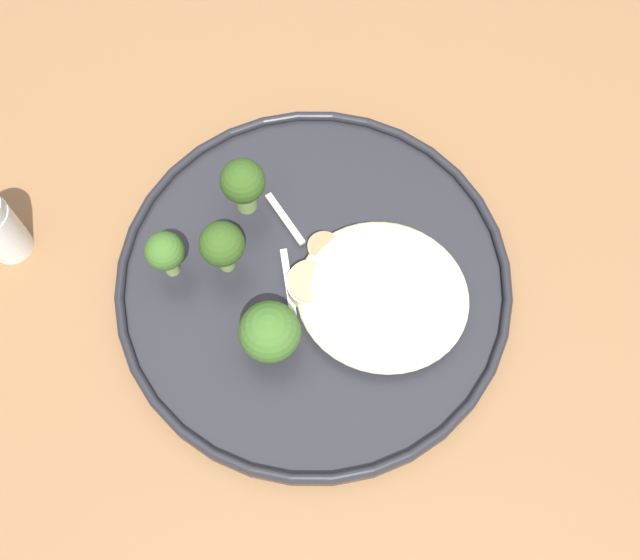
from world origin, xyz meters
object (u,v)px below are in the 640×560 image
(broccoli_floret_left_leaning, at_px, (165,252))
(seared_scallop_on_noodles, at_px, (379,303))
(seared_scallop_center_golden, at_px, (307,284))
(dinner_plate, at_px, (320,286))
(seared_scallop_right_edge, at_px, (418,291))
(broccoli_floret_beside_noodles, at_px, (243,184))
(seared_scallop_half_hidden, at_px, (325,249))
(seared_scallop_front_small, at_px, (334,288))
(broccoli_floret_front_edge, at_px, (222,245))
(broccoli_floret_split_head, at_px, (270,332))
(seared_scallop_tilted_round, at_px, (380,339))

(broccoli_floret_left_leaning, bearing_deg, seared_scallop_on_noodles, -174.09)
(seared_scallop_center_golden, bearing_deg, broccoli_floret_left_leaning, 8.14)
(dinner_plate, xyz_separation_m, seared_scallop_right_edge, (-0.07, -0.01, 0.01))
(seared_scallop_center_golden, bearing_deg, broccoli_floret_beside_noodles, -39.04)
(seared_scallop_half_hidden, height_order, seared_scallop_front_small, seared_scallop_half_hidden)
(seared_scallop_front_small, xyz_separation_m, broccoli_floret_beside_noodles, (0.08, -0.05, 0.02))
(broccoli_floret_left_leaning, bearing_deg, broccoli_floret_beside_noodles, -117.79)
(broccoli_floret_front_edge, relative_size, broccoli_floret_split_head, 1.03)
(dinner_plate, distance_m, broccoli_floret_front_edge, 0.08)
(broccoli_floret_split_head, bearing_deg, seared_scallop_on_noodles, -142.34)
(seared_scallop_tilted_round, distance_m, broccoli_floret_beside_noodles, 0.15)
(dinner_plate, relative_size, seared_scallop_center_golden, 8.27)
(dinner_plate, xyz_separation_m, broccoli_floret_beside_noodles, (0.07, -0.05, 0.04))
(seared_scallop_tilted_round, relative_size, seared_scallop_half_hidden, 1.51)
(seared_scallop_right_edge, xyz_separation_m, broccoli_floret_left_leaning, (0.18, 0.03, 0.02))
(seared_scallop_tilted_round, relative_size, seared_scallop_front_small, 1.15)
(seared_scallop_center_golden, bearing_deg, seared_scallop_tilted_round, 158.78)
(broccoli_floret_beside_noodles, bearing_deg, dinner_plate, 147.59)
(broccoli_floret_left_leaning, bearing_deg, seared_scallop_half_hidden, -156.76)
(seared_scallop_right_edge, xyz_separation_m, broccoli_floret_front_edge, (0.14, 0.02, 0.02))
(broccoli_floret_beside_noodles, xyz_separation_m, broccoli_floret_front_edge, (-0.00, 0.05, 0.00))
(seared_scallop_right_edge, bearing_deg, broccoli_floret_beside_noodles, -13.26)
(broccoli_floret_front_edge, distance_m, broccoli_floret_split_head, 0.07)
(broccoli_floret_beside_noodles, bearing_deg, seared_scallop_tilted_round, 148.86)
(broccoli_floret_split_head, bearing_deg, seared_scallop_front_small, -120.80)
(seared_scallop_tilted_round, relative_size, broccoli_floret_left_leaning, 0.72)
(dinner_plate, height_order, seared_scallop_tilted_round, seared_scallop_tilted_round)
(seared_scallop_tilted_round, height_order, seared_scallop_right_edge, same)
(seared_scallop_center_golden, bearing_deg, broccoli_floret_split_head, 77.14)
(seared_scallop_on_noodles, xyz_separation_m, broccoli_floret_left_leaning, (0.15, 0.02, 0.02))
(seared_scallop_right_edge, distance_m, broccoli_floret_beside_noodles, 0.15)
(broccoli_floret_left_leaning, distance_m, broccoli_floret_split_head, 0.09)
(seared_scallop_tilted_round, bearing_deg, seared_scallop_right_edge, -110.58)
(seared_scallop_front_small, bearing_deg, broccoli_floret_beside_noodles, -30.07)
(seared_scallop_on_noodles, distance_m, seared_scallop_half_hidden, 0.06)
(broccoli_floret_beside_noodles, bearing_deg, seared_scallop_right_edge, 166.74)
(dinner_plate, bearing_deg, broccoli_floret_front_edge, 4.13)
(seared_scallop_center_golden, height_order, broccoli_floret_beside_noodles, broccoli_floret_beside_noodles)
(broccoli_floret_beside_noodles, bearing_deg, seared_scallop_front_small, 149.93)
(seared_scallop_right_edge, distance_m, broccoli_floret_front_edge, 0.14)
(seared_scallop_tilted_round, height_order, seared_scallop_front_small, seared_scallop_tilted_round)
(dinner_plate, bearing_deg, seared_scallop_front_small, 166.90)
(seared_scallop_half_hidden, xyz_separation_m, seared_scallop_front_small, (-0.02, 0.03, -0.00))
(broccoli_floret_beside_noodles, relative_size, broccoli_floret_left_leaning, 1.13)
(broccoli_floret_beside_noodles, xyz_separation_m, broccoli_floret_split_head, (-0.05, 0.10, -0.00))
(broccoli_floret_beside_noodles, relative_size, broccoli_floret_front_edge, 1.01)
(seared_scallop_half_hidden, bearing_deg, broccoli_floret_left_leaning, 23.24)
(seared_scallop_right_edge, bearing_deg, broccoli_floret_split_head, 36.92)
(seared_scallop_center_golden, height_order, broccoli_floret_split_head, broccoli_floret_split_head)
(seared_scallop_right_edge, xyz_separation_m, broccoli_floret_split_head, (0.09, 0.07, 0.02))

